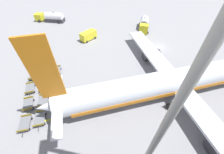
% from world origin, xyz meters
% --- Properties ---
extents(ground_plane, '(500.00, 500.00, 0.00)m').
position_xyz_m(ground_plane, '(0.00, 0.00, 0.00)').
color(ground_plane, gray).
extents(airplane, '(38.33, 47.51, 13.53)m').
position_xyz_m(airplane, '(14.29, -3.17, 2.89)').
color(airplane, silver).
rests_on(airplane, ground_plane).
extents(fuel_tanker_primary, '(5.81, 9.91, 3.21)m').
position_xyz_m(fuel_tanker_primary, '(-23.11, -27.66, 1.34)').
color(fuel_tanker_primary, yellow).
rests_on(fuel_tanker_primary, ground_plane).
extents(fuel_tanker_secondary, '(8.22, 5.68, 3.22)m').
position_xyz_m(fuel_tanker_secondary, '(-10.69, 0.39, 1.37)').
color(fuel_tanker_secondary, yellow).
rests_on(fuel_tanker_secondary, ground_plane).
extents(service_van, '(4.21, 4.88, 2.25)m').
position_xyz_m(service_van, '(-8.03, -17.02, 1.22)').
color(service_van, yellow).
rests_on(service_van, ground_plane).
extents(baggage_dolly_row_near_col_a, '(3.20, 1.63, 0.92)m').
position_xyz_m(baggage_dolly_row_near_col_a, '(4.52, -29.37, 0.46)').
color(baggage_dolly_row_near_col_a, slate).
rests_on(baggage_dolly_row_near_col_a, ground_plane).
extents(baggage_dolly_row_near_col_b, '(3.25, 1.77, 0.92)m').
position_xyz_m(baggage_dolly_row_near_col_b, '(8.02, -29.39, 0.46)').
color(baggage_dolly_row_near_col_b, slate).
rests_on(baggage_dolly_row_near_col_b, ground_plane).
extents(baggage_dolly_row_near_col_c, '(3.25, 1.77, 0.92)m').
position_xyz_m(baggage_dolly_row_near_col_c, '(11.61, -29.06, 0.46)').
color(baggage_dolly_row_near_col_c, slate).
rests_on(baggage_dolly_row_near_col_c, ground_plane).
extents(baggage_dolly_row_near_col_d, '(3.20, 1.63, 0.92)m').
position_xyz_m(baggage_dolly_row_near_col_d, '(15.14, -28.88, 0.46)').
color(baggage_dolly_row_near_col_d, slate).
rests_on(baggage_dolly_row_near_col_d, ground_plane).
extents(baggage_dolly_row_mid_a_col_a, '(3.25, 1.75, 0.92)m').
position_xyz_m(baggage_dolly_row_mid_a_col_a, '(4.37, -27.28, 0.46)').
color(baggage_dolly_row_mid_a_col_a, slate).
rests_on(baggage_dolly_row_mid_a_col_a, ground_plane).
extents(baggage_dolly_row_mid_a_col_b, '(3.25, 1.76, 0.92)m').
position_xyz_m(baggage_dolly_row_mid_a_col_b, '(8.04, -27.14, 0.46)').
color(baggage_dolly_row_mid_a_col_b, slate).
rests_on(baggage_dolly_row_mid_a_col_b, ground_plane).
extents(baggage_dolly_row_mid_a_col_c, '(3.21, 1.64, 0.92)m').
position_xyz_m(baggage_dolly_row_mid_a_col_c, '(11.51, -26.78, 0.46)').
color(baggage_dolly_row_mid_a_col_c, slate).
rests_on(baggage_dolly_row_mid_a_col_c, ground_plane).
extents(baggage_dolly_row_mid_a_col_d, '(3.20, 1.63, 0.92)m').
position_xyz_m(baggage_dolly_row_mid_a_col_d, '(14.80, -26.87, 0.46)').
color(baggage_dolly_row_mid_a_col_d, slate).
rests_on(baggage_dolly_row_mid_a_col_d, ground_plane).
extents(baggage_dolly_row_mid_b_col_a, '(3.21, 1.64, 0.92)m').
position_xyz_m(baggage_dolly_row_mid_b_col_a, '(4.20, -24.92, 0.46)').
color(baggage_dolly_row_mid_b_col_a, slate).
rests_on(baggage_dolly_row_mid_b_col_a, ground_plane).
extents(baggage_dolly_row_mid_b_col_b, '(3.22, 1.66, 0.92)m').
position_xyz_m(baggage_dolly_row_mid_b_col_b, '(7.88, -24.67, 0.46)').
color(baggage_dolly_row_mid_b_col_b, slate).
rests_on(baggage_dolly_row_mid_b_col_b, ground_plane).
extents(baggage_dolly_row_mid_b_col_c, '(3.23, 1.71, 0.92)m').
position_xyz_m(baggage_dolly_row_mid_b_col_c, '(11.32, -24.60, 0.46)').
color(baggage_dolly_row_mid_b_col_c, slate).
rests_on(baggage_dolly_row_mid_b_col_c, ground_plane).
extents(baggage_dolly_row_mid_b_col_d, '(3.25, 1.76, 0.92)m').
position_xyz_m(baggage_dolly_row_mid_b_col_d, '(14.72, -24.57, 0.46)').
color(baggage_dolly_row_mid_b_col_d, slate).
rests_on(baggage_dolly_row_mid_b_col_d, ground_plane).
extents(apron_light_mast, '(2.00, 0.70, 26.29)m').
position_xyz_m(apron_light_mast, '(24.21, -14.57, 15.04)').
color(apron_light_mast, '#ADA89E').
rests_on(apron_light_mast, ground_plane).
extents(stand_guidance_stripe, '(0.91, 26.52, 0.01)m').
position_xyz_m(stand_guidance_stripe, '(14.74, -13.32, 0.00)').
color(stand_guidance_stripe, yellow).
rests_on(stand_guidance_stripe, ground_plane).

